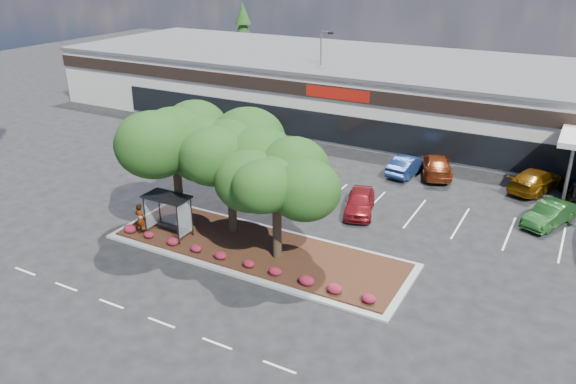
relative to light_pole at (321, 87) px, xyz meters
The scene contains 23 objects.
ground 29.85m from the light_pole, 71.19° to the right, with size 160.00×160.00×0.00m, color black.
retail_store 11.32m from the light_pole, 31.72° to the left, with size 80.40×25.20×6.25m.
landscape_island 25.46m from the light_pole, 72.57° to the right, with size 18.00×6.00×0.26m.
lane_markings 20.34m from the light_pole, 61.86° to the right, with size 33.12×20.06×0.01m.
shrub_row 27.39m from the light_pole, 73.90° to the right, with size 17.00×0.80×0.50m, color maroon, non-canonical shape.
bus_shelter 25.18m from the light_pole, 85.37° to the right, with size 2.75×1.55×2.59m.
island_tree_west 23.53m from the light_pole, 86.27° to the right, with size 7.20×7.20×7.89m, color #173A11, non-canonical shape.
island_tree_mid 23.33m from the light_pole, 77.55° to the right, with size 6.60×6.60×7.32m, color #173A11, non-canonical shape.
island_tree_east 25.91m from the light_pole, 69.60° to the right, with size 5.80×5.80×6.50m, color #173A11, non-canonical shape.
conifer_north_west 27.28m from the light_pole, 138.64° to the left, with size 4.40×4.40×10.00m, color #173A11.
person_waiting 26.02m from the light_pole, 89.08° to the right, with size 0.72×0.47×1.98m, color #594C47.
light_pole is the anchor object (origin of this frame).
car_0 13.67m from the light_pole, 105.38° to the right, with size 1.61×4.00×1.36m, color #B6B6B6.
car_1 14.00m from the light_pole, 102.14° to the right, with size 1.80×5.15×1.70m, color white.
car_2 14.82m from the light_pole, 73.49° to the right, with size 1.62×4.66×1.53m, color brown.
car_3 17.40m from the light_pole, 73.14° to the right, with size 2.32×5.04×1.40m, color brown.
car_4 19.63m from the light_pole, 56.40° to the right, with size 1.81×4.50×1.53m, color maroon.
car_6 25.29m from the light_pole, 28.61° to the right, with size 1.57×4.49×1.48m, color #184117.
car_9 8.12m from the light_pole, 121.40° to the right, with size 1.56×3.88×1.32m, color #613B09.
car_10 11.06m from the light_pole, 71.71° to the right, with size 1.63×4.68×1.54m, color #611C02.
car_12 14.04m from the light_pole, 34.14° to the right, with size 1.62×4.66×1.53m, color navy.
car_13 15.25m from the light_pole, 26.90° to the right, with size 2.24×5.51×1.60m, color #63240B.
car_14 21.75m from the light_pole, 17.14° to the right, with size 2.25×5.53×1.61m, color #643A06.
Camera 1 is at (13.36, -20.29, 16.06)m, focal length 35.00 mm.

